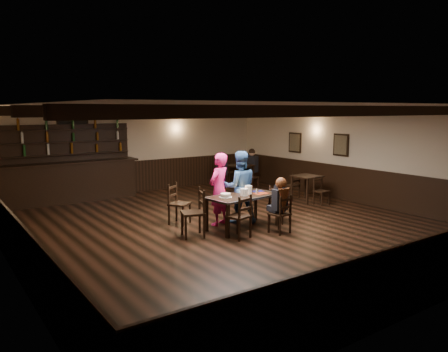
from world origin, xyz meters
TOP-DOWN VIEW (x-y plane):
  - ground at (0.00, 0.00)m, footprint 10.00×10.00m
  - room_shell at (0.01, 0.04)m, footprint 9.02×10.02m
  - dining_table at (0.18, -0.43)m, footprint 1.71×0.99m
  - chair_near_left at (-0.32, -1.04)m, footprint 0.51×0.49m
  - chair_near_right at (0.61, -1.24)m, footprint 0.43×0.41m
  - chair_end_left at (-0.98, -0.38)m, footprint 0.58×0.59m
  - chair_end_right at (1.15, -0.51)m, footprint 0.49×0.51m
  - chair_far_pushed at (-0.83, 0.77)m, footprint 0.60×0.59m
  - woman_pink at (-0.08, 0.13)m, footprint 0.71×0.60m
  - man_blue at (0.43, 0.02)m, footprint 1.01×0.91m
  - seated_person at (0.60, -1.19)m, footprint 0.32×0.47m
  - cake at (-0.28, -0.41)m, footprint 0.28×0.28m
  - plate_stack_a at (0.17, -0.50)m, footprint 0.17×0.17m
  - plate_stack_b at (0.37, -0.38)m, footprint 0.16×0.16m
  - tea_light at (0.23, -0.33)m, footprint 0.05×0.05m
  - salt_shaker at (0.53, -0.47)m, footprint 0.04×0.04m
  - pepper_shaker at (0.56, -0.47)m, footprint 0.04×0.04m
  - drink_glass at (0.42, -0.27)m, footprint 0.06×0.06m
  - menu_red at (0.63, -0.49)m, footprint 0.35×0.25m
  - menu_blue at (0.74, -0.26)m, footprint 0.30×0.24m
  - bar_counter at (-2.30, 4.72)m, footprint 4.22×0.70m
  - back_table_a at (3.43, 0.82)m, footprint 0.75×0.75m
  - back_table_b at (3.30, 3.82)m, footprint 0.92×0.92m
  - bg_patron_left at (2.54, 3.82)m, footprint 0.23×0.37m
  - bg_patron_right at (3.79, 3.79)m, footprint 0.34×0.44m

SIDE VIEW (x-z plane):
  - ground at x=0.00m, z-range 0.00..0.00m
  - chair_near_right at x=0.61m, z-range 0.07..0.90m
  - chair_end_right at x=1.15m, z-range 0.07..0.96m
  - chair_near_left at x=-0.32m, z-range 0.08..0.99m
  - chair_far_pushed at x=-0.83m, z-range 0.08..1.02m
  - chair_end_left at x=-0.98m, z-range 0.09..1.10m
  - back_table_a at x=3.43m, z-range 0.27..1.01m
  - back_table_b at x=3.30m, z-range 0.27..1.02m
  - dining_table at x=0.18m, z-range 0.30..1.05m
  - bar_counter at x=-2.30m, z-range -0.37..1.83m
  - menu_red at x=0.63m, z-range 0.75..0.76m
  - menu_blue at x=0.74m, z-range 0.75..0.76m
  - tea_light at x=0.23m, z-range 0.75..0.81m
  - cake at x=-0.28m, z-range 0.75..0.84m
  - salt_shaker at x=0.53m, z-range 0.75..0.84m
  - drink_glass at x=0.42m, z-range 0.75..0.85m
  - pepper_shaker at x=0.56m, z-range 0.75..0.86m
  - seated_person at x=0.60m, z-range 0.42..1.19m
  - woman_pink at x=-0.08m, z-range 0.00..1.65m
  - plate_stack_a at x=0.17m, z-range 0.75..0.91m
  - man_blue at x=0.43m, z-range 0.00..1.68m
  - bg_patron_left at x=2.54m, z-range 0.47..1.22m
  - plate_stack_b at x=0.37m, z-range 0.75..0.94m
  - bg_patron_right at x=3.79m, z-range 0.47..1.28m
  - room_shell at x=0.01m, z-range 0.39..3.10m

